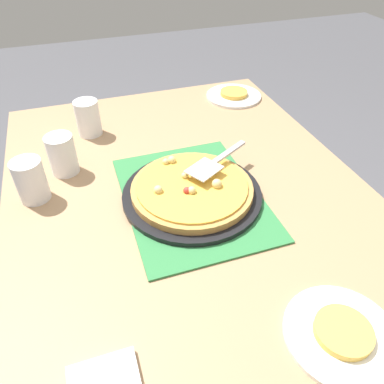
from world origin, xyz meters
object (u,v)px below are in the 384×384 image
plate_near_left (342,335)px  cup_far (31,180)px  pizza (192,188)px  served_slice_left (343,331)px  cup_corner (62,155)px  plate_far_right (234,96)px  cup_near (88,118)px  served_slice_right (234,93)px  pizza_pan (192,194)px  pizza_server (215,162)px

plate_near_left → cup_far: size_ratio=1.83×
pizza → plate_near_left: pizza is taller
served_slice_left → cup_corner: cup_corner is taller
plate_near_left → plate_far_right: 1.05m
plate_near_left → cup_near: (-0.92, -0.36, 0.06)m
pizza → served_slice_right: 0.66m
pizza → cup_far: 0.43m
plate_far_right → cup_corner: size_ratio=1.83×
pizza_pan → cup_far: cup_far is taller
pizza → plate_near_left: 0.50m
cup_far → pizza_server: bearing=80.0°
pizza_pan → plate_far_right: (-0.55, 0.36, -0.01)m
cup_near → pizza_pan: bearing=26.9°
served_slice_left → pizza_pan: bearing=-163.8°
plate_far_right → cup_corner: (0.31, -0.68, 0.06)m
served_slice_right → cup_near: 0.60m
pizza_pan → cup_near: (-0.44, -0.22, 0.05)m
served_slice_left → cup_near: (-0.92, -0.36, 0.04)m
cup_near → pizza_server: bearing=38.3°
pizza → served_slice_right: bearing=146.4°
cup_far → plate_near_left: bearing=41.5°
cup_far → cup_corner: bearing=139.2°
plate_near_left → pizza_server: size_ratio=1.00×
pizza_pan → cup_corner: size_ratio=3.17×
served_slice_left → served_slice_right: same height
served_slice_left → cup_corner: (-0.72, -0.46, 0.04)m
plate_near_left → plate_far_right: size_ratio=1.00×
pizza_pan → served_slice_left: 0.50m
plate_far_right → cup_corner: 0.75m
plate_near_left → pizza_server: (-0.53, -0.05, 0.06)m
pizza → pizza_server: size_ratio=1.50×
cup_far → cup_corner: same height
cup_far → served_slice_right: bearing=118.1°
pizza_pan → served_slice_left: served_slice_left is taller
pizza → cup_far: (-0.14, -0.41, 0.03)m
plate_near_left → served_slice_right: served_slice_right is taller
served_slice_right → cup_near: (0.11, -0.59, 0.04)m
pizza_pan → pizza_server: pizza_server is taller
served_slice_right → cup_far: (0.41, -0.77, 0.04)m
plate_far_right → cup_far: cup_far is taller
cup_corner → cup_near: bearing=154.4°
pizza_pan → cup_far: (-0.14, -0.41, 0.05)m
plate_far_right → pizza_server: size_ratio=1.00×
pizza_server → plate_near_left: bearing=5.9°
plate_far_right → cup_far: size_ratio=1.83×
pizza_pan → plate_far_right: bearing=146.5°
pizza_pan → plate_near_left: size_ratio=1.73×
pizza → cup_far: cup_far is taller
served_slice_right → cup_far: cup_far is taller
plate_far_right → served_slice_left: size_ratio=2.00×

